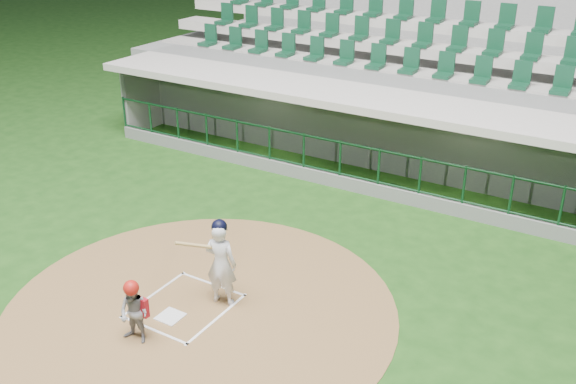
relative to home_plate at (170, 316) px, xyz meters
The scene contains 8 objects.
ground 0.70m from the home_plate, 90.00° to the left, with size 120.00×120.00×0.00m, color #184012.
dirt_circle 0.58m from the home_plate, 59.04° to the left, with size 7.20×7.20×0.01m, color brown.
home_plate is the anchor object (origin of this frame).
batter_box_chalk 0.40m from the home_plate, 90.00° to the left, with size 1.55×1.80×0.01m.
dugout_structure 8.59m from the home_plate, 89.74° to the left, with size 16.40×3.70×3.00m.
seating_deck 11.69m from the home_plate, 90.00° to the left, with size 17.00×6.72×5.15m.
batter 1.33m from the home_plate, 59.39° to the left, with size 0.87×0.89×1.72m.
catcher 0.99m from the home_plate, 92.74° to the right, with size 0.56×0.45×1.19m.
Camera 1 is at (6.74, -7.75, 6.87)m, focal length 40.00 mm.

